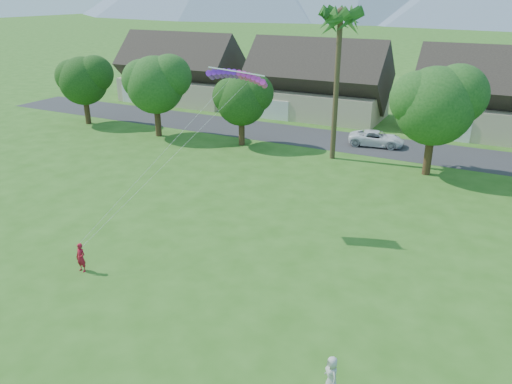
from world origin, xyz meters
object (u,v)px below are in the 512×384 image
Objects in this scene: watcher at (332,374)px; parafoil_kite at (238,74)px; parked_car at (376,138)px; kite_flyer at (81,258)px.

parafoil_kite is (-9.88, 11.04, 8.47)m from watcher.
parked_car is (-6.55, 31.60, -0.01)m from watcher.
parafoil_kite is at bearing 162.21° from parked_car.
watcher is 32.27m from parked_car.
parafoil_kite reaches higher than kite_flyer.
kite_flyer is 14.43m from watcher.
kite_flyer reaches higher than parked_car.
kite_flyer is 30.53m from parked_car.
watcher is at bearing -176.88° from parked_car.
parafoil_kite reaches higher than watcher.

